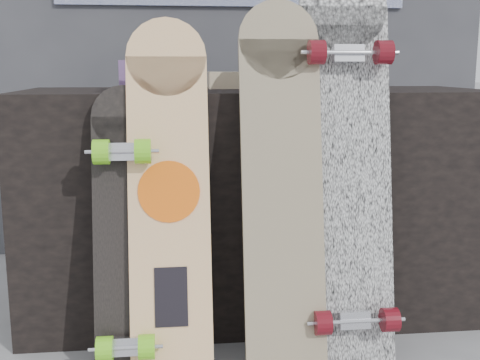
{
  "coord_description": "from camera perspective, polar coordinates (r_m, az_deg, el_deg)",
  "views": [
    {
      "loc": [
        -0.29,
        -1.6,
        0.88
      ],
      "look_at": [
        -0.09,
        0.2,
        0.54
      ],
      "focal_mm": 45.0,
      "sensor_mm": 36.0,
      "label": 1
    }
  ],
  "objects": [
    {
      "name": "vendor_table",
      "position": [
        2.18,
        1.43,
        -2.02
      ],
      "size": [
        1.6,
        0.6,
        0.8
      ],
      "primitive_type": "cube",
      "color": "black",
      "rests_on": "ground"
    },
    {
      "name": "booth",
      "position": [
        2.97,
        -0.83,
        15.02
      ],
      "size": [
        2.4,
        0.22,
        2.2
      ],
      "color": "#37373C",
      "rests_on": "ground"
    },
    {
      "name": "merch_box_purple",
      "position": [
        2.1,
        -8.81,
        9.79
      ],
      "size": [
        0.18,
        0.12,
        0.1
      ],
      "primitive_type": "cube",
      "color": "#6D3F82",
      "rests_on": "vendor_table"
    },
    {
      "name": "merch_box_small",
      "position": [
        2.09,
        9.99,
        10.03
      ],
      "size": [
        0.14,
        0.14,
        0.12
      ],
      "primitive_type": "cube",
      "color": "#6D3F82",
      "rests_on": "vendor_table"
    },
    {
      "name": "merch_box_flat",
      "position": [
        2.22,
        -0.12,
        9.44
      ],
      "size": [
        0.22,
        0.1,
        0.06
      ],
      "primitive_type": "cube",
      "color": "#D1B78C",
      "rests_on": "vendor_table"
    },
    {
      "name": "longboard_geisha",
      "position": [
        1.74,
        -6.76,
        -0.62
      ],
      "size": [
        0.23,
        0.27,
        1.02
      ],
      "rotation": [
        -0.24,
        0.0,
        0.0
      ],
      "color": "beige",
      "rests_on": "ground"
    },
    {
      "name": "longboard_celtic",
      "position": [
        1.73,
        4.0,
        0.42
      ],
      "size": [
        0.23,
        0.25,
        1.07
      ],
      "rotation": [
        -0.22,
        0.0,
        0.0
      ],
      "color": "beige",
      "rests_on": "ground"
    },
    {
      "name": "longboard_cascadia",
      "position": [
        1.81,
        10.12,
        2.25
      ],
      "size": [
        0.27,
        0.31,
        1.19
      ],
      "rotation": [
        -0.19,
        0.0,
        0.0
      ],
      "color": "white",
      "rests_on": "ground"
    },
    {
      "name": "skateboard_dark",
      "position": [
        1.74,
        -10.86,
        -4.73
      ],
      "size": [
        0.18,
        0.26,
        0.83
      ],
      "rotation": [
        -0.22,
        0.0,
        0.0
      ],
      "color": "black",
      "rests_on": "ground"
    }
  ]
}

